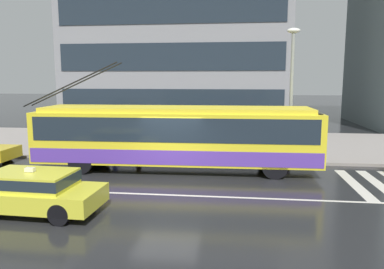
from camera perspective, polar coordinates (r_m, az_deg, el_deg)
ground_plane at (r=14.50m, az=-3.91°, el=-7.66°), size 160.00×160.00×0.00m
sidewalk_slab at (r=23.23m, az=0.27°, el=-1.31°), size 80.00×10.00×0.14m
crosswalk_stripe_edge_near at (r=15.91m, az=23.39°, el=-6.88°), size 0.44×4.40×0.01m
crosswalk_stripe_inner_a at (r=16.18m, az=26.46°, el=-6.82°), size 0.44×4.40×0.01m
lane_centre_line at (r=13.37m, az=-4.88°, el=-9.07°), size 72.00×0.14×0.01m
trolleybus at (r=16.54m, az=-2.39°, el=-0.13°), size 12.98×2.82×4.75m
taxi_oncoming_near at (r=12.49m, az=-23.63°, el=-7.69°), size 4.63×2.01×1.39m
pedestrian_at_shelter at (r=20.51m, az=-11.97°, el=2.05°), size 1.43×1.43×2.06m
pedestrian_approaching_curb at (r=19.12m, az=-8.42°, el=1.48°), size 1.40×1.40×1.97m
pedestrian_walking_past at (r=18.46m, az=10.93°, el=1.12°), size 1.44×1.44×1.92m
street_lamp at (r=18.32m, az=14.88°, el=7.60°), size 0.60×0.32×6.18m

